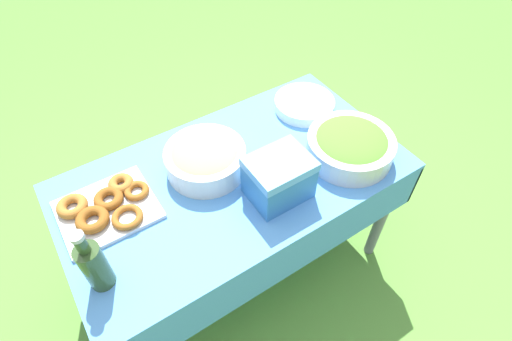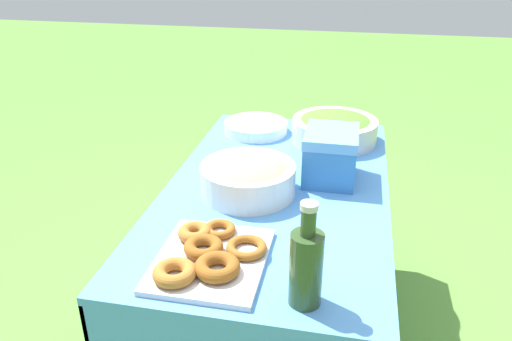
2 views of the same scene
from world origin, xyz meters
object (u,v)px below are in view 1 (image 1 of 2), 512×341
object	(u,v)px
salad_bowl	(350,145)
cooler_box	(279,178)
plate_stack	(304,104)
donut_platter	(106,207)
olive_oil_bottle	(94,265)
pasta_bowl	(206,158)

from	to	relation	value
salad_bowl	cooler_box	size ratio (longest dim) A/B	1.56
plate_stack	cooler_box	xyz separation A→B (m)	(0.39, 0.35, 0.07)
donut_platter	plate_stack	xyz separation A→B (m)	(-0.96, -0.07, 0.00)
olive_oil_bottle	plate_stack	bearing A→B (deg)	-162.53
salad_bowl	olive_oil_bottle	bearing A→B (deg)	-0.34
pasta_bowl	olive_oil_bottle	world-z (taller)	olive_oil_bottle
salad_bowl	pasta_bowl	bearing A→B (deg)	-25.93
salad_bowl	cooler_box	bearing A→B (deg)	0.74
cooler_box	pasta_bowl	bearing A→B (deg)	-57.47
pasta_bowl	olive_oil_bottle	xyz separation A→B (m)	(0.51, 0.25, 0.04)
donut_platter	plate_stack	world-z (taller)	donut_platter
salad_bowl	olive_oil_bottle	size ratio (longest dim) A/B	1.31
olive_oil_bottle	cooler_box	bearing A→B (deg)	179.08
pasta_bowl	donut_platter	xyz separation A→B (m)	(0.40, -0.02, -0.04)
donut_platter	plate_stack	size ratio (longest dim) A/B	1.30
donut_platter	olive_oil_bottle	distance (m)	0.30
pasta_bowl	donut_platter	size ratio (longest dim) A/B	0.89
cooler_box	plate_stack	bearing A→B (deg)	-138.59
salad_bowl	donut_platter	distance (m)	0.96
donut_platter	plate_stack	distance (m)	0.96
salad_bowl	donut_platter	bearing A→B (deg)	-16.34
salad_bowl	pasta_bowl	world-z (taller)	pasta_bowl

